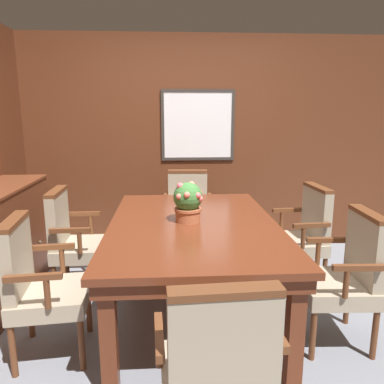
{
  "coord_description": "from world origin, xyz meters",
  "views": [
    {
      "loc": [
        -0.25,
        -2.6,
        1.58
      ],
      "look_at": [
        -0.07,
        0.26,
        0.96
      ],
      "focal_mm": 35.0,
      "sensor_mm": 36.0,
      "label": 1
    }
  ],
  "objects_px": {
    "chair_right_near": "(346,273)",
    "sideboard_cabinet": "(2,242)",
    "chair_head_far": "(188,209)",
    "chair_head_near": "(218,367)",
    "chair_right_far": "(303,232)",
    "dining_table": "(193,233)",
    "potted_plant": "(188,201)",
    "chair_left_far": "(73,238)",
    "chair_left_near": "(38,282)"
  },
  "relations": [
    {
      "from": "chair_right_near",
      "to": "sideboard_cabinet",
      "type": "distance_m",
      "value": 2.77
    },
    {
      "from": "chair_head_far",
      "to": "chair_right_near",
      "type": "xyz_separation_m",
      "value": [
        0.99,
        -1.76,
        0.0
      ]
    },
    {
      "from": "sideboard_cabinet",
      "to": "chair_head_far",
      "type": "bearing_deg",
      "value": 29.04
    },
    {
      "from": "chair_head_near",
      "to": "chair_right_far",
      "type": "xyz_separation_m",
      "value": [
        1.01,
        1.77,
        0.0
      ]
    },
    {
      "from": "dining_table",
      "to": "potted_plant",
      "type": "bearing_deg",
      "value": 154.11
    },
    {
      "from": "chair_head_near",
      "to": "potted_plant",
      "type": "xyz_separation_m",
      "value": [
        -0.06,
        1.33,
        0.41
      ]
    },
    {
      "from": "chair_left_far",
      "to": "potted_plant",
      "type": "relative_size",
      "value": 3.09
    },
    {
      "from": "chair_head_near",
      "to": "chair_left_far",
      "type": "xyz_separation_m",
      "value": [
        -1.04,
        1.76,
        0.0
      ]
    },
    {
      "from": "chair_head_near",
      "to": "sideboard_cabinet",
      "type": "relative_size",
      "value": 0.72
    },
    {
      "from": "chair_left_near",
      "to": "chair_head_near",
      "type": "distance_m",
      "value": 1.37
    },
    {
      "from": "dining_table",
      "to": "chair_left_near",
      "type": "bearing_deg",
      "value": -157.22
    },
    {
      "from": "dining_table",
      "to": "potted_plant",
      "type": "xyz_separation_m",
      "value": [
        -0.04,
        0.02,
        0.25
      ]
    },
    {
      "from": "chair_left_near",
      "to": "chair_head_near",
      "type": "xyz_separation_m",
      "value": [
        1.05,
        -0.88,
        0.0
      ]
    },
    {
      "from": "chair_left_near",
      "to": "potted_plant",
      "type": "bearing_deg",
      "value": -71.25
    },
    {
      "from": "dining_table",
      "to": "chair_right_near",
      "type": "distance_m",
      "value": 1.11
    },
    {
      "from": "chair_head_far",
      "to": "chair_right_near",
      "type": "relative_size",
      "value": 1.0
    },
    {
      "from": "chair_head_far",
      "to": "chair_right_far",
      "type": "distance_m",
      "value": 1.34
    },
    {
      "from": "chair_right_near",
      "to": "sideboard_cabinet",
      "type": "relative_size",
      "value": 0.72
    },
    {
      "from": "dining_table",
      "to": "chair_left_near",
      "type": "relative_size",
      "value": 2.04
    },
    {
      "from": "chair_head_near",
      "to": "potted_plant",
      "type": "distance_m",
      "value": 1.4
    },
    {
      "from": "chair_left_far",
      "to": "potted_plant",
      "type": "xyz_separation_m",
      "value": [
        0.98,
        -0.42,
        0.41
      ]
    },
    {
      "from": "chair_right_far",
      "to": "sideboard_cabinet",
      "type": "height_order",
      "value": "sideboard_cabinet"
    },
    {
      "from": "chair_left_far",
      "to": "sideboard_cabinet",
      "type": "height_order",
      "value": "sideboard_cabinet"
    },
    {
      "from": "chair_head_near",
      "to": "chair_right_far",
      "type": "distance_m",
      "value": 2.04
    },
    {
      "from": "chair_left_far",
      "to": "potted_plant",
      "type": "height_order",
      "value": "potted_plant"
    },
    {
      "from": "chair_right_near",
      "to": "chair_left_far",
      "type": "bearing_deg",
      "value": -110.15
    },
    {
      "from": "dining_table",
      "to": "chair_head_near",
      "type": "height_order",
      "value": "chair_head_near"
    },
    {
      "from": "chair_left_near",
      "to": "chair_left_far",
      "type": "bearing_deg",
      "value": -6.28
    },
    {
      "from": "dining_table",
      "to": "chair_right_far",
      "type": "bearing_deg",
      "value": 23.98
    },
    {
      "from": "chair_left_near",
      "to": "chair_right_far",
      "type": "relative_size",
      "value": 1.0
    },
    {
      "from": "chair_head_near",
      "to": "chair_left_near",
      "type": "bearing_deg",
      "value": -43.23
    },
    {
      "from": "dining_table",
      "to": "chair_head_near",
      "type": "bearing_deg",
      "value": -89.08
    },
    {
      "from": "chair_right_far",
      "to": "potted_plant",
      "type": "distance_m",
      "value": 1.22
    },
    {
      "from": "chair_head_far",
      "to": "chair_right_near",
      "type": "bearing_deg",
      "value": -56.87
    },
    {
      "from": "dining_table",
      "to": "chair_right_far",
      "type": "xyz_separation_m",
      "value": [
        1.03,
        0.46,
        -0.17
      ]
    },
    {
      "from": "chair_right_far",
      "to": "sideboard_cabinet",
      "type": "bearing_deg",
      "value": -93.34
    },
    {
      "from": "chair_head_near",
      "to": "chair_head_far",
      "type": "bearing_deg",
      "value": -93.16
    },
    {
      "from": "chair_head_far",
      "to": "potted_plant",
      "type": "xyz_separation_m",
      "value": [
        -0.06,
        -1.33,
        0.41
      ]
    },
    {
      "from": "chair_right_far",
      "to": "potted_plant",
      "type": "relative_size",
      "value": 3.09
    },
    {
      "from": "chair_left_far",
      "to": "sideboard_cabinet",
      "type": "distance_m",
      "value": 0.61
    },
    {
      "from": "chair_head_far",
      "to": "chair_head_near",
      "type": "xyz_separation_m",
      "value": [
        -0.0,
        -2.66,
        0.0
      ]
    },
    {
      "from": "chair_left_near",
      "to": "sideboard_cabinet",
      "type": "relative_size",
      "value": 0.72
    },
    {
      "from": "chair_right_far",
      "to": "chair_left_far",
      "type": "relative_size",
      "value": 1.0
    },
    {
      "from": "dining_table",
      "to": "chair_left_near",
      "type": "distance_m",
      "value": 1.13
    },
    {
      "from": "chair_right_near",
      "to": "chair_left_far",
      "type": "height_order",
      "value": "same"
    },
    {
      "from": "chair_head_near",
      "to": "sideboard_cabinet",
      "type": "distance_m",
      "value": 2.4
    },
    {
      "from": "dining_table",
      "to": "sideboard_cabinet",
      "type": "height_order",
      "value": "sideboard_cabinet"
    },
    {
      "from": "chair_head_far",
      "to": "chair_left_far",
      "type": "xyz_separation_m",
      "value": [
        -1.04,
        -0.9,
        0.0
      ]
    },
    {
      "from": "chair_left_near",
      "to": "sideboard_cabinet",
      "type": "height_order",
      "value": "sideboard_cabinet"
    },
    {
      "from": "chair_head_far",
      "to": "sideboard_cabinet",
      "type": "bearing_deg",
      "value": -147.29
    }
  ]
}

